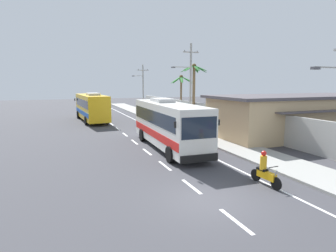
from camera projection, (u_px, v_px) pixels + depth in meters
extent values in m
plane|color=#3A3A3F|center=(209.00, 200.00, 11.74)|extent=(160.00, 160.00, 0.00)
cube|color=#999993|center=(221.00, 141.00, 23.37)|extent=(3.20, 90.00, 0.14)
cube|color=white|center=(236.00, 221.00, 9.96)|extent=(0.16, 2.00, 0.01)
cube|color=white|center=(191.00, 186.00, 13.29)|extent=(0.16, 2.00, 0.01)
cube|color=white|center=(165.00, 166.00, 16.62)|extent=(0.16, 2.00, 0.01)
cube|color=white|center=(147.00, 152.00, 19.95)|extent=(0.16, 2.00, 0.01)
cube|color=white|center=(134.00, 142.00, 23.28)|extent=(0.16, 2.00, 0.01)
cube|color=white|center=(125.00, 135.00, 26.61)|extent=(0.16, 2.00, 0.01)
cube|color=white|center=(118.00, 129.00, 29.93)|extent=(0.16, 2.00, 0.01)
cube|color=white|center=(112.00, 124.00, 33.26)|extent=(0.16, 2.00, 0.01)
cube|color=white|center=(107.00, 120.00, 36.59)|extent=(0.16, 2.00, 0.01)
cube|color=white|center=(103.00, 117.00, 39.92)|extent=(0.16, 2.00, 0.01)
cube|color=white|center=(100.00, 115.00, 43.25)|extent=(0.16, 2.00, 0.01)
cube|color=white|center=(97.00, 112.00, 46.58)|extent=(0.16, 2.00, 0.01)
cube|color=white|center=(94.00, 110.00, 49.91)|extent=(0.16, 2.00, 0.01)
cube|color=white|center=(92.00, 109.00, 53.23)|extent=(0.16, 2.00, 0.01)
cube|color=white|center=(90.00, 107.00, 56.56)|extent=(0.16, 2.00, 0.01)
cube|color=white|center=(165.00, 134.00, 26.86)|extent=(0.14, 70.00, 0.01)
cube|color=#B2B2AD|center=(232.00, 119.00, 28.24)|extent=(0.24, 60.00, 2.44)
cube|color=silver|center=(168.00, 123.00, 20.82)|extent=(2.70, 10.66, 3.03)
cube|color=#192333|center=(167.00, 116.00, 20.93)|extent=(2.71, 9.81, 0.97)
cube|color=#192333|center=(199.00, 128.00, 15.86)|extent=(2.23, 0.16, 1.27)
cube|color=red|center=(168.00, 132.00, 20.93)|extent=(2.73, 10.45, 0.55)
cube|color=black|center=(199.00, 158.00, 16.05)|extent=(2.38, 0.22, 0.44)
cube|color=#B7B7B7|center=(162.00, 100.00, 21.80)|extent=(1.39, 2.37, 0.28)
cube|color=black|center=(219.00, 122.00, 16.49)|extent=(0.12, 0.08, 0.36)
cube|color=black|center=(175.00, 125.00, 15.56)|extent=(0.12, 0.08, 0.36)
cylinder|color=black|center=(205.00, 151.00, 17.98)|extent=(0.35, 1.05, 1.04)
cylinder|color=black|center=(170.00, 154.00, 17.19)|extent=(0.35, 1.05, 1.04)
cylinder|color=black|center=(169.00, 133.00, 24.39)|extent=(0.35, 1.05, 1.04)
cylinder|color=black|center=(142.00, 135.00, 23.60)|extent=(0.35, 1.05, 1.04)
cube|color=gold|center=(92.00, 107.00, 35.62)|extent=(3.22, 10.61, 3.00)
cube|color=#192333|center=(92.00, 103.00, 35.36)|extent=(3.20, 9.78, 0.96)
cube|color=#192333|center=(85.00, 101.00, 40.19)|extent=(2.31, 0.26, 1.26)
cube|color=blue|center=(92.00, 112.00, 35.72)|extent=(3.24, 10.40, 0.54)
cube|color=black|center=(86.00, 113.00, 40.54)|extent=(2.47, 0.33, 0.44)
cube|color=#B7B7B7|center=(93.00, 94.00, 34.19)|extent=(1.54, 2.39, 0.28)
cube|color=black|center=(75.00, 100.00, 39.36)|extent=(0.13, 0.09, 0.36)
cube|color=black|center=(95.00, 99.00, 40.57)|extent=(0.13, 0.09, 0.36)
cylinder|color=black|center=(78.00, 115.00, 38.58)|extent=(0.39, 1.06, 1.04)
cylinder|color=black|center=(96.00, 114.00, 39.62)|extent=(0.39, 1.06, 1.04)
cylinder|color=black|center=(86.00, 121.00, 32.50)|extent=(0.39, 1.06, 1.04)
cylinder|color=black|center=(107.00, 120.00, 33.54)|extent=(0.39, 1.06, 1.04)
cylinder|color=black|center=(163.00, 128.00, 28.79)|extent=(0.16, 0.61, 0.60)
cylinder|color=black|center=(158.00, 126.00, 29.99)|extent=(0.18, 0.61, 0.60)
cube|color=red|center=(161.00, 125.00, 29.31)|extent=(0.35, 1.12, 0.36)
cube|color=black|center=(160.00, 123.00, 29.55)|extent=(0.30, 0.62, 0.12)
cylinder|color=gray|center=(163.00, 125.00, 28.85)|extent=(0.09, 0.32, 0.67)
cylinder|color=black|center=(163.00, 120.00, 28.87)|extent=(0.56, 0.10, 0.04)
sphere|color=#EAEACC|center=(163.00, 122.00, 28.79)|extent=(0.14, 0.14, 0.14)
cylinder|color=#2D7A47|center=(160.00, 120.00, 29.45)|extent=(0.32, 0.32, 0.65)
sphere|color=white|center=(160.00, 115.00, 29.38)|extent=(0.26, 0.26, 0.26)
cylinder|color=black|center=(276.00, 184.00, 12.81)|extent=(0.13, 0.60, 0.60)
cylinder|color=black|center=(256.00, 175.00, 14.04)|extent=(0.15, 0.60, 0.60)
cube|color=gold|center=(266.00, 175.00, 13.35)|extent=(0.29, 1.11, 0.36)
cube|color=black|center=(262.00, 169.00, 13.59)|extent=(0.27, 0.61, 0.12)
cylinder|color=gray|center=(275.00, 177.00, 12.88)|extent=(0.07, 0.32, 0.67)
cylinder|color=black|center=(274.00, 167.00, 12.90)|extent=(0.56, 0.07, 0.04)
sphere|color=#EAEACC|center=(275.00, 171.00, 12.81)|extent=(0.14, 0.14, 0.14)
cylinder|color=gold|center=(263.00, 163.00, 13.49)|extent=(0.32, 0.32, 0.68)
sphere|color=red|center=(264.00, 153.00, 13.42)|extent=(0.26, 0.26, 0.26)
cylinder|color=beige|center=(172.00, 119.00, 33.94)|extent=(0.28, 0.28, 0.88)
cylinder|color=navy|center=(172.00, 112.00, 33.82)|extent=(0.36, 0.36, 0.70)
sphere|color=tan|center=(172.00, 109.00, 33.75)|extent=(0.22, 0.22, 0.22)
cylinder|color=#9E9E99|center=(333.00, 67.00, 14.38)|extent=(2.44, 0.09, 0.09)
cube|color=#4C4C51|center=(315.00, 68.00, 13.96)|extent=(0.44, 0.24, 0.14)
cylinder|color=#9E9E99|center=(191.00, 85.00, 32.52)|extent=(0.24, 0.24, 9.40)
cube|color=#9E9E99|center=(191.00, 52.00, 31.95)|extent=(2.00, 0.12, 0.12)
cylinder|color=#4C4742|center=(185.00, 51.00, 31.64)|extent=(0.08, 0.08, 0.16)
cylinder|color=#4C4742|center=(197.00, 51.00, 32.21)|extent=(0.08, 0.08, 0.16)
cylinder|color=#9E9E99|center=(182.00, 67.00, 31.81)|extent=(2.21, 0.09, 0.09)
cube|color=#4C4C51|center=(173.00, 67.00, 31.43)|extent=(0.44, 0.24, 0.14)
cylinder|color=#9E9E99|center=(143.00, 88.00, 50.12)|extent=(0.24, 0.24, 8.12)
cube|color=#9E9E99|center=(143.00, 70.00, 49.64)|extent=(2.15, 0.12, 0.12)
cylinder|color=#4C4742|center=(138.00, 69.00, 49.32)|extent=(0.08, 0.08, 0.16)
cylinder|color=#4C4742|center=(147.00, 70.00, 49.93)|extent=(0.08, 0.08, 0.16)
cylinder|color=#9E9E99|center=(138.00, 76.00, 49.47)|extent=(1.80, 0.09, 0.09)
cube|color=#4C4C51|center=(133.00, 76.00, 49.16)|extent=(0.44, 0.24, 0.14)
cylinder|color=brown|center=(194.00, 94.00, 35.38)|extent=(0.36, 0.36, 6.97)
ellipsoid|color=#28702D|center=(200.00, 69.00, 35.14)|extent=(1.80, 0.50, 0.98)
ellipsoid|color=#28702D|center=(196.00, 69.00, 35.69)|extent=(1.49, 1.56, 0.94)
ellipsoid|color=#28702D|center=(189.00, 68.00, 35.56)|extent=(0.97, 1.91, 0.60)
ellipsoid|color=#28702D|center=(187.00, 69.00, 34.88)|extent=(1.80, 0.97, 0.95)
ellipsoid|color=#28702D|center=(189.00, 68.00, 34.29)|extent=(1.82, 1.00, 0.89)
ellipsoid|color=#28702D|center=(197.00, 68.00, 34.04)|extent=(0.54, 1.85, 0.87)
ellipsoid|color=#28702D|center=(201.00, 68.00, 34.44)|extent=(1.42, 1.66, 0.86)
sphere|color=brown|center=(194.00, 66.00, 34.83)|extent=(0.56, 0.56, 0.56)
cylinder|color=brown|center=(181.00, 97.00, 40.35)|extent=(0.29, 0.29, 5.71)
ellipsoid|color=#337F33|center=(187.00, 80.00, 40.23)|extent=(1.84, 0.47, 1.06)
ellipsoid|color=#337F33|center=(181.00, 79.00, 40.88)|extent=(0.99, 1.95, 0.76)
ellipsoid|color=#337F33|center=(177.00, 80.00, 40.59)|extent=(1.02, 1.81, 1.09)
ellipsoid|color=#337F33|center=(176.00, 80.00, 39.53)|extent=(1.85, 0.64, 1.08)
ellipsoid|color=#337F33|center=(182.00, 80.00, 39.08)|extent=(0.93, 1.86, 1.03)
ellipsoid|color=#337F33|center=(187.00, 79.00, 39.48)|extent=(1.44, 1.72, 0.90)
sphere|color=brown|center=(181.00, 77.00, 39.90)|extent=(0.56, 0.56, 0.56)
cube|color=tan|center=(296.00, 117.00, 26.02)|extent=(15.63, 6.48, 3.55)
cube|color=#4C474C|center=(297.00, 96.00, 25.72)|extent=(16.57, 6.87, 0.24)
cube|color=#4C474C|center=(331.00, 111.00, 22.57)|extent=(10.94, 0.80, 0.10)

